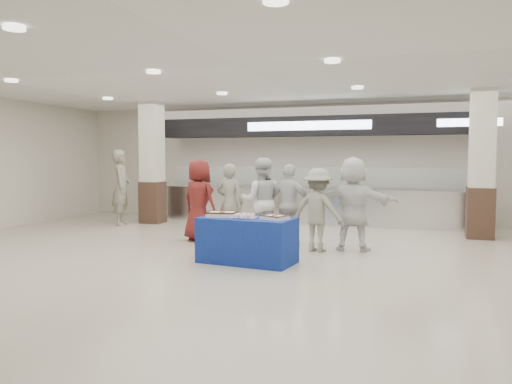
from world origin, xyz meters
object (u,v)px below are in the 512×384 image
(chef_tall, at_px, (262,201))
(chef_short, at_px, (290,205))
(cupcake_tray, at_px, (244,216))
(soldier_a, at_px, (230,203))
(sheet_cake_left, at_px, (222,214))
(display_table, at_px, (247,240))
(sheet_cake_right, at_px, (275,217))
(soldier_bg, at_px, (121,187))
(soldier_b, at_px, (318,210))
(civilian_maroon, at_px, (199,200))
(civilian_white, at_px, (353,204))

(chef_tall, relative_size, chef_short, 1.07)
(cupcake_tray, relative_size, soldier_a, 0.26)
(sheet_cake_left, xyz_separation_m, soldier_a, (-0.59, 1.85, 0.01))
(display_table, relative_size, sheet_cake_left, 2.94)
(cupcake_tray, distance_m, chef_short, 1.85)
(sheet_cake_right, distance_m, soldier_bg, 6.15)
(chef_short, xyz_separation_m, soldier_b, (0.65, -0.41, -0.04))
(sheet_cake_right, distance_m, chef_tall, 2.01)
(civilian_maroon, distance_m, chef_tall, 1.35)
(display_table, relative_size, chef_tall, 0.89)
(soldier_b, bearing_deg, civilian_white, -141.06)
(civilian_maroon, distance_m, soldier_b, 2.60)
(soldier_a, relative_size, soldier_b, 1.05)
(chef_tall, bearing_deg, sheet_cake_right, 98.40)
(sheet_cake_right, relative_size, cupcake_tray, 1.17)
(cupcake_tray, bearing_deg, soldier_bg, 143.57)
(display_table, height_order, sheet_cake_left, sheet_cake_left)
(chef_tall, xyz_separation_m, soldier_b, (1.22, -0.39, -0.10))
(chef_short, bearing_deg, chef_tall, 12.48)
(civilian_maroon, xyz_separation_m, civilian_white, (3.18, -0.06, 0.03))
(sheet_cake_right, xyz_separation_m, cupcake_tray, (-0.53, 0.02, -0.01))
(display_table, distance_m, soldier_b, 1.69)
(soldier_b, bearing_deg, civilian_maroon, 5.26)
(civilian_white, bearing_deg, cupcake_tray, 45.47)
(sheet_cake_left, distance_m, soldier_a, 1.94)
(display_table, bearing_deg, cupcake_tray, -122.49)
(soldier_a, relative_size, chef_tall, 0.93)
(soldier_b, xyz_separation_m, civilian_white, (0.61, 0.29, 0.11))
(chef_short, xyz_separation_m, soldier_bg, (-4.88, 1.56, 0.16))
(sheet_cake_left, relative_size, civilian_maroon, 0.31)
(display_table, distance_m, civilian_white, 2.31)
(civilian_maroon, height_order, civilian_white, civilian_white)
(civilian_maroon, bearing_deg, soldier_b, -168.35)
(sheet_cake_right, bearing_deg, chef_tall, 113.84)
(sheet_cake_left, height_order, soldier_a, soldier_a)
(soldier_b, relative_size, civilian_white, 0.88)
(sheet_cake_left, relative_size, soldier_b, 0.34)
(cupcake_tray, bearing_deg, display_table, 50.99)
(chef_short, relative_size, soldier_bg, 0.83)
(soldier_b, height_order, civilian_white, civilian_white)
(soldier_a, distance_m, soldier_bg, 3.87)
(chef_tall, bearing_deg, soldier_bg, -35.52)
(cupcake_tray, distance_m, civilian_white, 2.31)
(civilian_white, bearing_deg, soldier_b, 23.55)
(sheet_cake_left, relative_size, chef_tall, 0.30)
(display_table, xyz_separation_m, civilian_white, (1.51, 1.66, 0.51))
(chef_tall, bearing_deg, soldier_b, 146.74)
(chef_short, height_order, civilian_white, civilian_white)
(sheet_cake_right, relative_size, soldier_bg, 0.25)
(chef_short, bearing_deg, soldier_a, 6.73)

